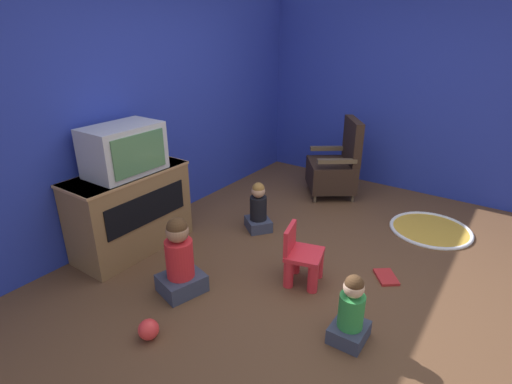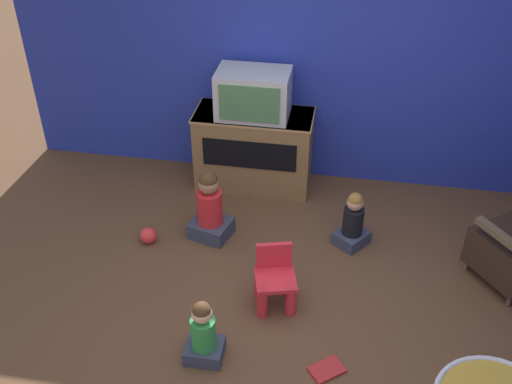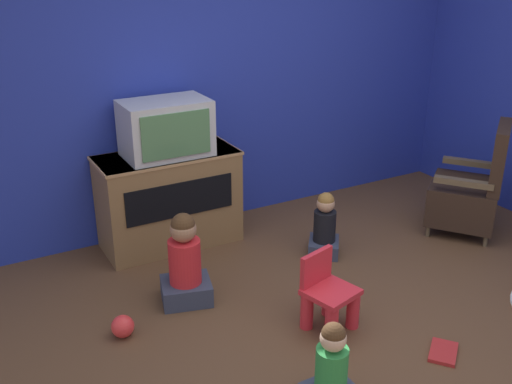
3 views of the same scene
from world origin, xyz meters
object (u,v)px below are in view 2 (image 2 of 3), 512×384
yellow_kid_chair (275,283)px  child_watching_right (210,209)px  toy_ball (148,236)px  child_watching_left (353,222)px  book (327,370)px  tv_cabinet (254,149)px  television (253,94)px  child_watching_center (203,334)px

yellow_kid_chair → child_watching_right: child_watching_right is taller
yellow_kid_chair → child_watching_right: size_ratio=0.76×
toy_ball → child_watching_left: bearing=9.4°
yellow_kid_chair → toy_ball: size_ratio=3.45×
book → tv_cabinet: bearing=73.8°
television → child_watching_center: television is taller
tv_cabinet → child_watching_right: (-0.24, -0.88, -0.12)m
television → toy_ball: size_ratio=4.54×
yellow_kid_chair → child_watching_left: bearing=41.1°
tv_cabinet → child_watching_left: tv_cabinet is taller
yellow_kid_chair → child_watching_center: child_watching_center is taller
yellow_kid_chair → tv_cabinet: bearing=90.5°
tv_cabinet → child_watching_center: tv_cabinet is taller
toy_ball → yellow_kid_chair: bearing=-24.1°
tv_cabinet → child_watching_center: size_ratio=2.16×
child_watching_center → toy_ball: bearing=123.7°
television → child_watching_left: (1.01, -0.76, -0.78)m
tv_cabinet → yellow_kid_chair: size_ratio=2.23×
tv_cabinet → book: size_ratio=4.00×
child_watching_left → toy_ball: 1.80m
book → yellow_kid_chair: bearing=89.1°
television → child_watching_right: bearing=-105.5°
yellow_kid_chair → book: (0.46, -0.59, -0.20)m
tv_cabinet → toy_ball: tv_cabinet is taller
yellow_kid_chair → book: bearing=-67.5°
yellow_kid_chair → child_watching_right: bearing=118.0°
child_watching_right → book: bearing=-34.0°
tv_cabinet → television: size_ratio=1.69×
tv_cabinet → child_watching_right: 0.92m
television → book: 2.57m
television → toy_ball: television is taller
television → child_watching_right: television is taller
yellow_kid_chair → toy_ball: yellow_kid_chair is taller
tv_cabinet → television: 0.60m
yellow_kid_chair → toy_ball: bearing=140.9°
toy_ball → child_watching_center: bearing=-55.4°
child_watching_left → toy_ball: size_ratio=3.63×
child_watching_left → book: size_ratio=1.89×
tv_cabinet → toy_ball: size_ratio=7.69×
tv_cabinet → book: bearing=-67.7°
child_watching_left → child_watching_right: size_ratio=0.80×
child_watching_left → child_watching_right: 1.25m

